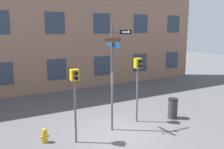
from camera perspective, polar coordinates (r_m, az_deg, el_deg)
name	(u,v)px	position (r m, az deg, el deg)	size (l,w,h in m)	color
ground_plane	(116,133)	(10.61, 0.97, -13.29)	(60.00, 60.00, 0.00)	#515154
street_sign_pole	(114,69)	(10.23, 0.39, 1.31)	(1.30, 1.04, 4.46)	#4C4C51
pedestrian_signal_left	(75,86)	(9.21, -8.54, -2.53)	(0.35, 0.40, 2.86)	#4C4C51
pedestrian_signal_right	(138,72)	(11.24, 5.88, 0.61)	(0.37, 0.40, 3.00)	#4C4C51
fire_hydrant	(45,136)	(10.07, -15.15, -13.33)	(0.37, 0.21, 0.58)	gold
trash_bin	(173,108)	(12.43, 13.72, -7.51)	(0.48, 0.48, 0.98)	#333338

